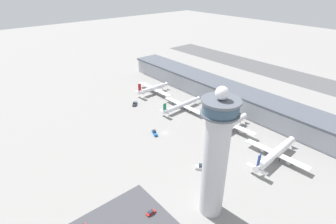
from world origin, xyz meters
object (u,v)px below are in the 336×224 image
(control_tower, at_px, (216,155))
(airplane_gate_delta, at_px, (276,153))
(airplane_gate_alpha, at_px, (153,88))
(airplane_gate_charlie, at_px, (231,124))
(service_truck_baggage, at_px, (202,167))
(service_truck_catering, at_px, (155,133))
(airplane_gate_bravo, at_px, (182,105))
(service_truck_fuel, at_px, (135,104))
(car_maroon_suv, at_px, (151,213))

(control_tower, bearing_deg, airplane_gate_delta, 90.49)
(airplane_gate_alpha, distance_m, airplane_gate_charlie, 85.59)
(airplane_gate_alpha, relative_size, service_truck_baggage, 5.72)
(airplane_gate_charlie, xyz_separation_m, service_truck_baggage, (15.80, -45.12, -3.64))
(airplane_gate_alpha, relative_size, service_truck_catering, 5.61)
(airplane_gate_bravo, xyz_separation_m, service_truck_fuel, (-30.88, -24.95, -2.69))
(airplane_gate_bravo, relative_size, service_truck_baggage, 5.39)
(service_truck_fuel, xyz_separation_m, car_maroon_suv, (98.26, -56.73, -0.37))
(service_truck_fuel, relative_size, service_truck_baggage, 0.95)
(airplane_gate_delta, relative_size, car_maroon_suv, 9.27)
(control_tower, height_order, service_truck_catering, control_tower)
(airplane_gate_delta, height_order, service_truck_catering, airplane_gate_delta)
(airplane_gate_bravo, relative_size, service_truck_fuel, 5.69)
(control_tower, xyz_separation_m, car_maroon_suv, (-15.48, -22.39, -29.98))
(airplane_gate_bravo, distance_m, service_truck_catering, 42.55)
(airplane_gate_delta, xyz_separation_m, car_maroon_suv, (-15.00, -78.77, -3.71))
(airplane_gate_alpha, distance_m, service_truck_baggage, 110.36)
(control_tower, xyz_separation_m, service_truck_fuel, (-113.74, 34.34, -29.62))
(airplane_gate_bravo, distance_m, airplane_gate_delta, 82.43)
(service_truck_catering, bearing_deg, service_truck_baggage, -2.33)
(airplane_gate_alpha, height_order, airplane_gate_delta, airplane_gate_delta)
(airplane_gate_charlie, bearing_deg, car_maroon_suv, -75.38)
(car_maroon_suv, bearing_deg, airplane_gate_delta, 79.22)
(airplane_gate_delta, bearing_deg, control_tower, -89.51)
(airplane_gate_bravo, relative_size, service_truck_catering, 5.29)
(control_tower, distance_m, car_maroon_suv, 40.49)
(airplane_gate_alpha, relative_size, airplane_gate_delta, 0.98)
(control_tower, bearing_deg, service_truck_catering, 163.81)
(airplane_gate_bravo, xyz_separation_m, car_maroon_suv, (67.38, -81.68, -3.06))
(airplane_gate_charlie, height_order, airplane_gate_delta, airplane_gate_charlie)
(control_tower, bearing_deg, service_truck_baggage, 140.96)
(service_truck_catering, xyz_separation_m, service_truck_fuel, (-46.09, 14.70, 0.07))
(control_tower, distance_m, airplane_gate_delta, 62.20)
(airplane_gate_alpha, relative_size, car_maroon_suv, 9.12)
(control_tower, distance_m, service_truck_catering, 76.44)
(airplane_gate_alpha, bearing_deg, service_truck_catering, -36.78)
(airplane_gate_alpha, xyz_separation_m, airplane_gate_charlie, (85.57, 1.66, 0.09))
(service_truck_fuel, bearing_deg, airplane_gate_bravo, 38.94)
(control_tower, height_order, airplane_gate_delta, control_tower)
(airplane_gate_alpha, xyz_separation_m, car_maroon_suv, (107.82, -83.64, -4.00))
(airplane_gate_bravo, bearing_deg, airplane_gate_delta, -2.02)
(service_truck_baggage, bearing_deg, control_tower, -39.04)
(service_truck_catering, relative_size, service_truck_fuel, 1.08)
(airplane_gate_charlie, bearing_deg, service_truck_catering, -124.67)
(control_tower, xyz_separation_m, service_truck_catering, (-67.65, 19.64, -29.68))
(control_tower, distance_m, service_truck_fuel, 122.44)
(service_truck_catering, bearing_deg, airplane_gate_charlie, 55.33)
(car_maroon_suv, bearing_deg, airplane_gate_charlie, 104.62)
(airplane_gate_alpha, distance_m, car_maroon_suv, 136.52)
(control_tower, height_order, airplane_gate_bravo, control_tower)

